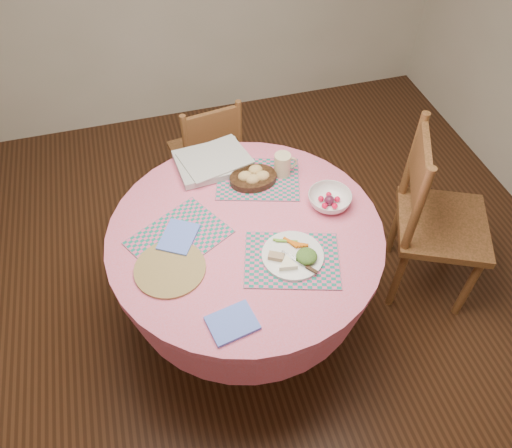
# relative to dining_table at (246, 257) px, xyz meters

# --- Properties ---
(ground) EXTENTS (4.00, 4.00, 0.00)m
(ground) POSITION_rel_dining_table_xyz_m (0.00, 0.00, -0.56)
(ground) COLOR #331C0F
(ground) RESTS_ON ground
(room_envelope) EXTENTS (4.01, 4.01, 2.71)m
(room_envelope) POSITION_rel_dining_table_xyz_m (0.00, 0.00, 1.16)
(room_envelope) COLOR silver
(room_envelope) RESTS_ON ground
(dining_table) EXTENTS (1.24, 1.24, 0.75)m
(dining_table) POSITION_rel_dining_table_xyz_m (0.00, 0.00, 0.00)
(dining_table) COLOR pink
(dining_table) RESTS_ON ground
(chair_right) EXTENTS (0.61, 0.62, 1.03)m
(chair_right) POSITION_rel_dining_table_xyz_m (1.00, 0.01, -0.02)
(chair_right) COLOR brown
(chair_right) RESTS_ON ground
(chair_back) EXTENTS (0.44, 0.43, 0.84)m
(chair_back) POSITION_rel_dining_table_xyz_m (0.01, 0.93, -0.12)
(chair_back) COLOR brown
(chair_back) RESTS_ON ground
(placemat_front) EXTENTS (0.47, 0.40, 0.01)m
(placemat_front) POSITION_rel_dining_table_xyz_m (0.15, -0.21, 0.20)
(placemat_front) COLOR #147563
(placemat_front) RESTS_ON dining_table
(placemat_left) EXTENTS (0.50, 0.46, 0.01)m
(placemat_left) POSITION_rel_dining_table_xyz_m (-0.29, 0.04, 0.20)
(placemat_left) COLOR #147563
(placemat_left) RESTS_ON dining_table
(placemat_back) EXTENTS (0.47, 0.40, 0.01)m
(placemat_back) POSITION_rel_dining_table_xyz_m (0.15, 0.30, 0.20)
(placemat_back) COLOR #147563
(placemat_back) RESTS_ON dining_table
(wicker_trivet) EXTENTS (0.30, 0.30, 0.01)m
(wicker_trivet) POSITION_rel_dining_table_xyz_m (-0.36, -0.12, 0.20)
(wicker_trivet) COLOR olive
(wicker_trivet) RESTS_ON dining_table
(napkin_near) EXTENTS (0.20, 0.17, 0.01)m
(napkin_near) POSITION_rel_dining_table_xyz_m (-0.17, -0.44, 0.20)
(napkin_near) COLOR #5A77E8
(napkin_near) RESTS_ON dining_table
(napkin_far) EXTENTS (0.21, 0.23, 0.01)m
(napkin_far) POSITION_rel_dining_table_xyz_m (-0.29, 0.03, 0.21)
(napkin_far) COLOR #5A77E8
(napkin_far) RESTS_ON placemat_left
(dinner_plate) EXTENTS (0.26, 0.26, 0.05)m
(dinner_plate) POSITION_rel_dining_table_xyz_m (0.16, -0.20, 0.22)
(dinner_plate) COLOR white
(dinner_plate) RESTS_ON placemat_front
(bread_bowl) EXTENTS (0.23, 0.23, 0.08)m
(bread_bowl) POSITION_rel_dining_table_xyz_m (0.12, 0.29, 0.23)
(bread_bowl) COLOR black
(bread_bowl) RESTS_ON placemat_back
(latte_mug) EXTENTS (0.12, 0.08, 0.12)m
(latte_mug) POSITION_rel_dining_table_xyz_m (0.27, 0.31, 0.26)
(latte_mug) COLOR beige
(latte_mug) RESTS_ON placemat_back
(fruit_bowl) EXTENTS (0.25, 0.25, 0.06)m
(fruit_bowl) POSITION_rel_dining_table_xyz_m (0.42, 0.05, 0.23)
(fruit_bowl) COLOR white
(fruit_bowl) RESTS_ON dining_table
(newspaper_stack) EXTENTS (0.39, 0.32, 0.04)m
(newspaper_stack) POSITION_rel_dining_table_xyz_m (-0.05, 0.46, 0.22)
(newspaper_stack) COLOR silver
(newspaper_stack) RESTS_ON dining_table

